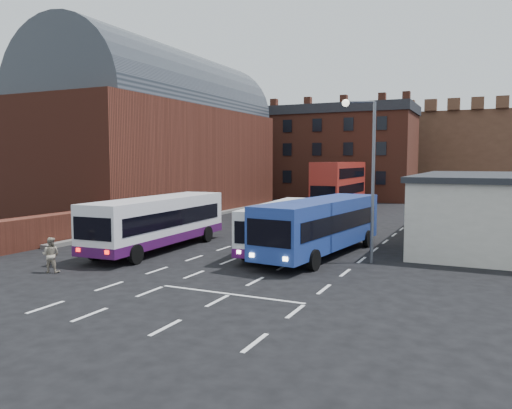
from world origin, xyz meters
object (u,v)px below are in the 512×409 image
at_px(bus_blue, 321,223).
at_px(street_lamp, 368,165).
at_px(bus_white_outbound, 158,219).
at_px(bus_red_double, 339,184).
at_px(bus_white_inbound, 283,223).
at_px(pedestrian_beige, 51,255).

bearing_deg(bus_blue, street_lamp, 168.72).
height_order(bus_white_outbound, bus_red_double, bus_red_double).
distance_m(bus_white_inbound, street_lamp, 6.07).
xyz_separation_m(bus_blue, street_lamp, (2.60, -0.84, 3.06)).
xyz_separation_m(bus_white_outbound, street_lamp, (11.50, 1.29, 3.08)).
xyz_separation_m(bus_red_double, street_lamp, (8.90, -27.10, 2.22)).
bearing_deg(bus_red_double, bus_white_inbound, 97.91).
xyz_separation_m(bus_white_inbound, bus_red_double, (-3.96, 25.78, 1.04)).
distance_m(bus_red_double, pedestrian_beige, 35.47).
bearing_deg(bus_red_double, pedestrian_beige, 83.47).
bearing_deg(bus_white_inbound, bus_blue, 162.62).
relative_size(bus_white_inbound, pedestrian_beige, 6.15).
xyz_separation_m(bus_blue, bus_red_double, (-6.30, 26.26, 0.84)).
bearing_deg(bus_white_inbound, street_lamp, 159.25).
bearing_deg(bus_red_double, street_lamp, 107.37).
height_order(bus_white_inbound, bus_red_double, bus_red_double).
bearing_deg(street_lamp, bus_blue, 162.10).
bearing_deg(pedestrian_beige, bus_red_double, -117.92).
height_order(bus_white_outbound, bus_blue, bus_blue).
bearing_deg(pedestrian_beige, street_lamp, -168.95).
relative_size(bus_blue, bus_red_double, 0.91).
height_order(bus_blue, street_lamp, street_lamp).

